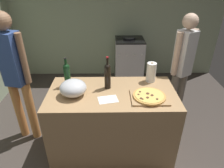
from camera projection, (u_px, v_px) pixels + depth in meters
The scene contains 13 objects.
ground_plane at pixel (111, 112), 3.41m from camera, with size 4.68×3.56×0.02m, color #3F3833.
kitchen_wall_rear at pixel (110, 16), 4.10m from camera, with size 4.68×0.10×2.60m, color #99A889.
counter at pixel (112, 122), 2.50m from camera, with size 1.48×0.76×0.88m, color tan.
cutting_board at pixel (149, 97), 2.17m from camera, with size 0.40×0.32×0.02m, color tan.
pizza at pixel (149, 96), 2.16m from camera, with size 0.36×0.36×0.03m.
mixing_bowl at pixel (73, 88), 2.19m from camera, with size 0.30×0.30×0.18m.
paper_towel_roll at pixel (151, 72), 2.46m from camera, with size 0.12×0.12×0.25m.
wine_bottle_clear at pixel (108, 75), 2.29m from camera, with size 0.07×0.07×0.39m.
wine_bottle_green at pixel (67, 74), 2.33m from camera, with size 0.08×0.08×0.36m.
recipe_sheet at pixel (108, 99), 2.15m from camera, with size 0.21×0.15×0.00m, color white.
stove at pixel (129, 61), 4.17m from camera, with size 0.57×0.58×0.97m.
person_in_stripes at pixel (15, 73), 2.43m from camera, with size 0.39×0.24×1.74m.
person_in_red at pixel (182, 66), 2.77m from camera, with size 0.33×0.28×1.65m.
Camera 1 is at (-0.03, -1.26, 2.08)m, focal length 31.87 mm.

